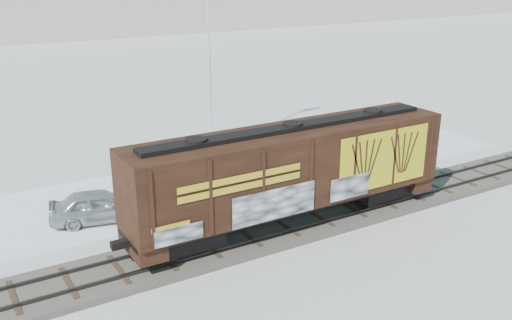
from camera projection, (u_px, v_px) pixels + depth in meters
ground at (283, 231)px, 27.03m from camera, size 500.00×500.00×0.00m
rail_track at (284, 228)px, 26.98m from camera, size 50.00×3.40×0.43m
parking_strip at (212, 181)px, 33.11m from camera, size 40.00×8.00×0.03m
hopper_railcar at (292, 169)px, 26.22m from camera, size 15.85×3.06×4.72m
flagpole at (212, 82)px, 36.76m from camera, size 2.30×0.90×12.70m
car_silver at (99, 206)px, 27.77m from camera, size 5.03×2.92×1.61m
car_white at (244, 161)px, 34.41m from camera, size 4.43×2.63×1.38m
car_dark at (263, 161)px, 34.11m from camera, size 5.56×2.59×1.57m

